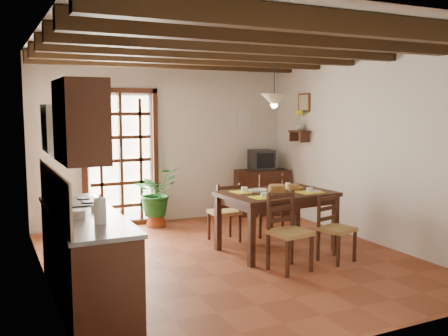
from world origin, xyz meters
TOP-DOWN VIEW (x-y plane):
  - ground_plane at (0.00, 0.00)m, footprint 5.00×5.00m
  - room_shell at (0.00, 0.00)m, footprint 4.52×5.02m
  - ceiling_beams at (0.00, 0.00)m, footprint 4.50×4.34m
  - french_door at (-0.80, 2.45)m, footprint 1.26×0.11m
  - kitchen_counter at (-1.96, -0.60)m, footprint 0.64×2.25m
  - upper_cabinet at (-2.08, -1.30)m, footprint 0.35×0.80m
  - range_hood at (-2.05, -0.05)m, footprint 0.38×0.60m
  - counter_items at (-1.95, -0.51)m, footprint 0.50×1.43m
  - dining_table at (0.76, 0.09)m, footprint 1.57×1.08m
  - chair_near_left at (0.44, -0.70)m, footprint 0.49×0.48m
  - chair_near_right at (1.19, -0.65)m, footprint 0.47×0.46m
  - chair_far_left at (0.32, 0.83)m, footprint 0.41×0.39m
  - chair_far_right at (1.07, 0.89)m, footprint 0.48×0.46m
  - table_setting at (0.76, 0.09)m, footprint 1.10×0.73m
  - table_bowl at (0.48, 0.13)m, footprint 0.25×0.25m
  - sideboard at (1.75, 2.23)m, footprint 1.05×0.65m
  - crt_tv at (1.75, 2.22)m, footprint 0.46×0.44m
  - fuse_box at (1.50, 2.48)m, footprint 0.25×0.03m
  - plant_pot at (-0.30, 2.16)m, footprint 0.33×0.33m
  - potted_plant at (-0.30, 2.16)m, footprint 2.36×2.23m
  - wall_shelf at (2.14, 1.60)m, footprint 0.20×0.42m
  - shelf_vase at (2.14, 1.60)m, footprint 0.15×0.15m
  - shelf_flowers at (2.14, 1.60)m, footprint 0.14×0.14m
  - framed_picture at (2.22, 1.60)m, footprint 0.03×0.32m
  - pendant_lamp at (0.76, 0.19)m, footprint 0.36×0.36m

SIDE VIEW (x-z plane):
  - ground_plane at x=0.00m, z-range 0.00..0.00m
  - plant_pot at x=-0.30m, z-range 0.01..0.21m
  - chair_near_right at x=1.19m, z-range -0.16..0.69m
  - chair_far_left at x=0.32m, z-range -0.16..0.72m
  - chair_near_left at x=0.44m, z-range -0.18..0.78m
  - chair_far_right at x=1.07m, z-range -0.18..0.79m
  - sideboard at x=1.75m, z-range 0.00..0.83m
  - kitchen_counter at x=-1.96m, z-range -0.22..1.16m
  - potted_plant at x=-0.30m, z-range -0.47..1.61m
  - dining_table at x=0.76m, z-range 0.30..1.12m
  - table_bowl at x=0.48m, z-range 0.82..0.87m
  - table_setting at x=0.76m, z-range 0.87..0.96m
  - counter_items at x=-1.95m, z-range 0.83..1.08m
  - crt_tv at x=1.75m, z-range 0.84..1.20m
  - french_door at x=-0.80m, z-range 0.02..2.34m
  - wall_shelf at x=2.14m, z-range 1.41..1.61m
  - shelf_vase at x=2.14m, z-range 1.57..1.73m
  - range_hood at x=-2.05m, z-range 1.46..2.00m
  - fuse_box at x=1.50m, z-range 1.59..1.91m
  - room_shell at x=0.00m, z-range 0.41..3.22m
  - upper_cabinet at x=-2.08m, z-range 1.50..2.20m
  - shelf_flowers at x=2.14m, z-range 1.68..2.04m
  - framed_picture at x=2.22m, z-range 1.89..2.21m
  - pendant_lamp at x=0.76m, z-range 1.66..2.50m
  - ceiling_beams at x=0.00m, z-range 2.59..2.79m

